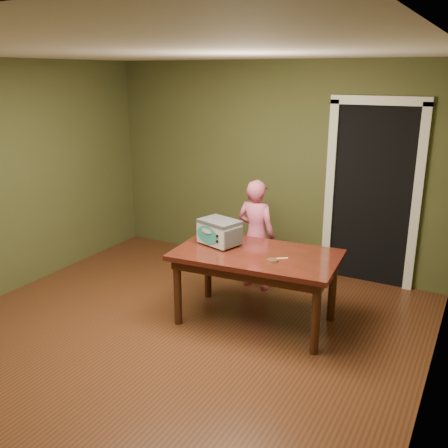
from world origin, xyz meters
name	(u,v)px	position (x,y,z in m)	size (l,w,h in m)	color
floor	(160,347)	(0.00, 0.00, 0.00)	(5.00, 5.00, 0.00)	#5B2D1A
room_shell	(152,165)	(0.00, 0.00, 1.71)	(4.52, 5.02, 2.61)	#4A4D29
doorway	(377,192)	(1.30, 2.78, 1.06)	(1.10, 0.66, 2.25)	black
dining_table	(256,262)	(0.57, 0.88, 0.65)	(1.67, 1.03, 0.75)	#33150B
toy_oven	(219,231)	(0.13, 0.92, 0.89)	(0.48, 0.39, 0.26)	#4C4F54
baking_pan	(273,260)	(0.80, 0.74, 0.76)	(0.10, 0.10, 0.02)	silver
spatula	(279,259)	(0.83, 0.82, 0.75)	(0.18, 0.03, 0.01)	#E9C865
child	(256,235)	(0.20, 1.66, 0.65)	(0.47, 0.31, 1.30)	#D4577B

